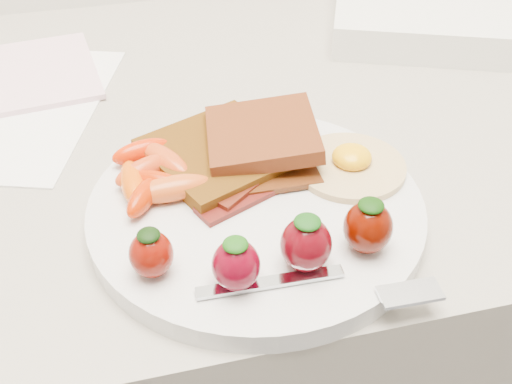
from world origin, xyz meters
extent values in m
cube|color=gray|center=(0.00, 1.70, 0.45)|extent=(2.00, 0.60, 0.90)
cylinder|color=silver|center=(-0.01, 1.53, 0.91)|extent=(0.27, 0.27, 0.02)
cube|color=#502F05|center=(-0.02, 1.59, 0.93)|extent=(0.15, 0.15, 0.01)
cube|color=#4D1F08|center=(0.01, 1.59, 0.94)|extent=(0.11, 0.11, 0.02)
cylinder|color=beige|center=(0.08, 1.55, 0.92)|extent=(0.11, 0.11, 0.01)
ellipsoid|color=#FDAF08|center=(0.08, 1.56, 0.93)|extent=(0.04, 0.04, 0.02)
cube|color=black|center=(-0.01, 1.54, 0.92)|extent=(0.09, 0.06, 0.00)
cube|color=black|center=(0.01, 1.55, 0.92)|extent=(0.09, 0.02, 0.00)
cube|color=#490904|center=(0.00, 1.56, 0.92)|extent=(0.09, 0.08, 0.00)
ellipsoid|color=red|center=(-0.09, 1.58, 0.93)|extent=(0.06, 0.04, 0.02)
ellipsoid|color=#BD2600|center=(-0.08, 1.56, 0.93)|extent=(0.05, 0.04, 0.02)
ellipsoid|color=#B92500|center=(-0.09, 1.55, 0.93)|extent=(0.04, 0.05, 0.02)
ellipsoid|color=#C94113|center=(-0.07, 1.59, 0.93)|extent=(0.05, 0.06, 0.02)
ellipsoid|color=red|center=(-0.09, 1.61, 0.93)|extent=(0.05, 0.03, 0.02)
ellipsoid|color=#CB4E17|center=(-0.07, 1.55, 0.93)|extent=(0.07, 0.03, 0.02)
ellipsoid|color=#DF5002|center=(-0.10, 1.57, 0.93)|extent=(0.02, 0.06, 0.02)
ellipsoid|color=#6B0C03|center=(-0.10, 1.47, 0.94)|extent=(0.03, 0.03, 0.04)
ellipsoid|color=black|center=(-0.10, 1.47, 0.95)|extent=(0.02, 0.02, 0.01)
ellipsoid|color=#5A0212|center=(-0.04, 1.45, 0.94)|extent=(0.03, 0.03, 0.04)
ellipsoid|color=#154C0C|center=(-0.04, 1.45, 0.96)|extent=(0.02, 0.02, 0.01)
ellipsoid|color=#4B030B|center=(0.01, 1.46, 0.94)|extent=(0.04, 0.04, 0.04)
ellipsoid|color=#11430D|center=(0.01, 1.46, 0.96)|extent=(0.02, 0.02, 0.01)
ellipsoid|color=#490900|center=(0.06, 1.46, 0.94)|extent=(0.04, 0.04, 0.04)
ellipsoid|color=black|center=(0.06, 1.46, 0.96)|extent=(0.02, 0.02, 0.01)
cube|color=silver|center=(-0.02, 1.44, 0.92)|extent=(0.10, 0.01, 0.00)
cube|color=silver|center=(0.07, 1.41, 0.92)|extent=(0.04, 0.02, 0.00)
cube|color=white|center=(-0.22, 1.76, 0.90)|extent=(0.26, 0.30, 0.00)
cube|color=silver|center=(-0.18, 1.82, 0.91)|extent=(0.12, 0.17, 0.01)
cube|color=white|center=(0.30, 1.82, 0.92)|extent=(0.32, 0.29, 0.04)
camera|label=1|loc=(-0.10, 1.15, 1.25)|focal=45.00mm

